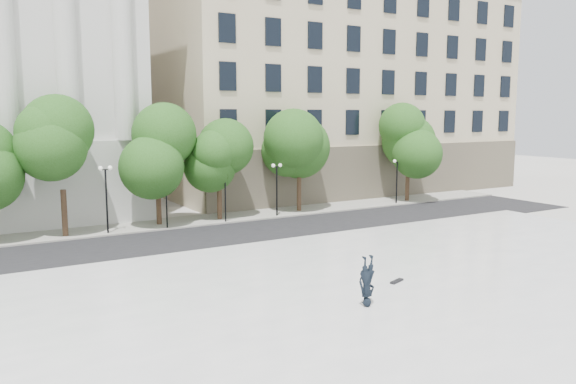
# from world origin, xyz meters

# --- Properties ---
(ground) EXTENTS (160.00, 160.00, 0.00)m
(ground) POSITION_xyz_m (0.00, 0.00, 0.00)
(ground) COLOR beige
(ground) RESTS_ON ground
(plaza) EXTENTS (44.00, 22.00, 0.45)m
(plaza) POSITION_xyz_m (0.00, 3.00, 0.23)
(plaza) COLOR white
(plaza) RESTS_ON ground
(street) EXTENTS (60.00, 8.00, 0.02)m
(street) POSITION_xyz_m (0.00, 18.00, 0.01)
(street) COLOR black
(street) RESTS_ON ground
(far_sidewalk) EXTENTS (60.00, 4.00, 0.12)m
(far_sidewalk) POSITION_xyz_m (0.00, 24.00, 0.06)
(far_sidewalk) COLOR #A7A39A
(far_sidewalk) RESTS_ON ground
(building_east) EXTENTS (36.00, 26.15, 23.00)m
(building_east) POSITION_xyz_m (20.00, 38.91, 11.14)
(building_east) COLOR beige
(building_east) RESTS_ON ground
(traffic_light_west) EXTENTS (0.46, 1.73, 4.19)m
(traffic_light_west) POSITION_xyz_m (-2.32, 22.30, 3.69)
(traffic_light_west) COLOR black
(traffic_light_west) RESTS_ON ground
(traffic_light_east) EXTENTS (0.80, 1.57, 4.12)m
(traffic_light_east) POSITION_xyz_m (2.02, 22.30, 3.61)
(traffic_light_east) COLOR black
(traffic_light_east) RESTS_ON ground
(person_lying) EXTENTS (0.72, 1.99, 0.54)m
(person_lying) POSITION_xyz_m (-1.11, 2.08, 0.72)
(person_lying) COLOR black
(person_lying) RESTS_ON plaza
(skateboard) EXTENTS (0.86, 0.48, 0.09)m
(skateboard) POSITION_xyz_m (1.99, 3.89, 0.49)
(skateboard) COLOR black
(skateboard) RESTS_ON plaza
(street_trees) EXTENTS (46.28, 4.87, 8.05)m
(street_trees) POSITION_xyz_m (-0.28, 23.53, 5.29)
(street_trees) COLOR #382619
(street_trees) RESTS_ON ground
(lamp_posts) EXTENTS (37.71, 0.28, 4.51)m
(lamp_posts) POSITION_xyz_m (-0.31, 22.60, 2.93)
(lamp_posts) COLOR black
(lamp_posts) RESTS_ON ground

